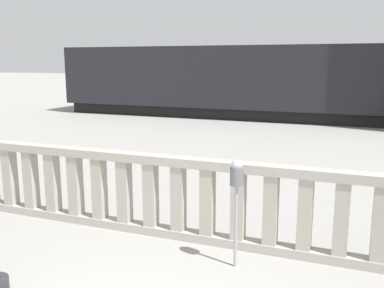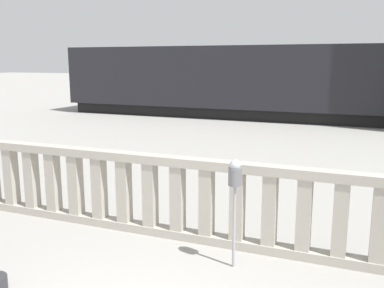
% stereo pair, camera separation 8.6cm
% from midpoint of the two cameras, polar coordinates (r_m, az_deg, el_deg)
% --- Properties ---
extents(balustrade, '(13.82, 0.24, 1.33)m').
position_cam_midpoint_polar(balustrade, '(6.57, 3.74, -7.93)').
color(balustrade, '#ADA599').
rests_on(balustrade, ground).
extents(parking_meter, '(0.18, 0.18, 1.52)m').
position_cam_midpoint_polar(parking_meter, '(5.74, 5.54, -4.85)').
color(parking_meter, '#99999E').
rests_on(parking_meter, ground).
extents(train_near, '(24.45, 2.82, 4.11)m').
position_cam_midpoint_polar(train_near, '(20.86, 14.52, 8.05)').
color(train_near, black).
rests_on(train_near, ground).
extents(train_far, '(18.95, 3.02, 3.93)m').
position_cam_midpoint_polar(train_far, '(27.83, 22.96, 8.03)').
color(train_far, black).
rests_on(train_far, ground).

